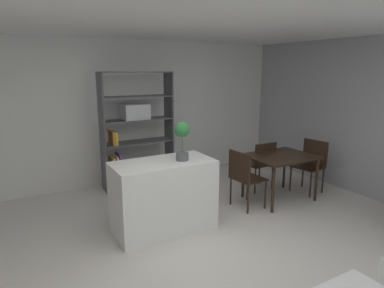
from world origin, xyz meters
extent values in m
plane|color=beige|center=(0.00, 0.00, 0.00)|extent=(9.17, 9.17, 0.00)
cube|color=white|center=(0.00, 0.00, 2.62)|extent=(6.67, 6.14, 0.06)
cube|color=silver|center=(0.00, 3.04, 1.29)|extent=(6.67, 0.06, 2.59)
cube|color=white|center=(-0.13, 0.89, 0.46)|extent=(1.29, 0.65, 0.93)
cylinder|color=#4C4C51|center=(0.11, 0.83, 0.98)|extent=(0.16, 0.16, 0.10)
cylinder|color=#476633|center=(0.11, 0.83, 1.14)|extent=(0.01, 0.01, 0.23)
sphere|color=#286F33|center=(0.11, 0.83, 1.33)|extent=(0.19, 0.19, 0.19)
cube|color=#4C4C51|center=(-0.44, 2.62, 1.02)|extent=(0.02, 0.37, 2.03)
cube|color=#4C4C51|center=(0.78, 2.62, 1.02)|extent=(0.02, 0.37, 2.03)
cube|color=#4C4C51|center=(0.17, 2.62, 2.02)|extent=(1.25, 0.37, 0.02)
cube|color=#4C4C51|center=(0.17, 2.62, 0.01)|extent=(1.25, 0.37, 0.02)
cube|color=#4C4C51|center=(0.17, 2.62, 0.42)|extent=(1.20, 0.37, 0.02)
cube|color=#4C4C51|center=(0.17, 2.62, 0.82)|extent=(1.20, 0.37, 0.02)
cube|color=#4C4C51|center=(0.17, 2.62, 1.22)|extent=(1.20, 0.37, 0.02)
cube|color=#4C4C51|center=(0.17, 2.62, 1.61)|extent=(1.20, 0.37, 0.02)
cube|color=red|center=(-0.34, 2.62, 0.14)|extent=(0.03, 0.31, 0.24)
cube|color=gold|center=(-0.29, 2.62, 0.14)|extent=(0.05, 0.31, 0.23)
cube|color=#38383D|center=(-0.23, 2.62, 0.12)|extent=(0.04, 0.31, 0.19)
cube|color=#38383D|center=(-0.17, 2.62, 0.13)|extent=(0.04, 0.31, 0.22)
cube|color=gold|center=(-0.31, 2.62, 0.52)|extent=(0.05, 0.31, 0.17)
cube|color=silver|center=(-0.25, 2.62, 0.52)|extent=(0.03, 0.31, 0.19)
cube|color=#8E4793|center=(-0.19, 2.62, 0.54)|extent=(0.03, 0.31, 0.22)
cube|color=orange|center=(-0.29, 2.62, 0.94)|extent=(0.04, 0.31, 0.23)
cube|color=gold|center=(-0.25, 2.62, 0.94)|extent=(0.04, 0.31, 0.21)
cube|color=#B7BABC|center=(0.15, 2.62, 1.36)|extent=(0.44, 0.32, 0.26)
cube|color=black|center=(1.93, 0.93, 0.72)|extent=(1.04, 0.82, 0.03)
cylinder|color=black|center=(1.47, 0.57, 0.35)|extent=(0.04, 0.04, 0.70)
cylinder|color=black|center=(2.39, 0.57, 0.35)|extent=(0.04, 0.04, 0.70)
cylinder|color=black|center=(1.47, 1.28, 0.35)|extent=(0.04, 0.04, 0.70)
cylinder|color=black|center=(2.39, 1.28, 0.35)|extent=(0.04, 0.04, 0.70)
cube|color=black|center=(2.57, 0.93, 0.45)|extent=(0.47, 0.51, 0.03)
cube|color=black|center=(2.76, 0.95, 0.68)|extent=(0.09, 0.45, 0.43)
cylinder|color=black|center=(2.37, 1.10, 0.22)|extent=(0.03, 0.03, 0.44)
cylinder|color=black|center=(2.42, 0.71, 0.22)|extent=(0.03, 0.03, 0.44)
cylinder|color=black|center=(2.72, 1.14, 0.22)|extent=(0.03, 0.03, 0.44)
cylinder|color=black|center=(2.77, 0.75, 0.22)|extent=(0.03, 0.03, 0.44)
cube|color=black|center=(1.29, 0.93, 0.45)|extent=(0.43, 0.48, 0.03)
cube|color=black|center=(1.11, 0.92, 0.68)|extent=(0.06, 0.46, 0.42)
cylinder|color=black|center=(1.48, 0.74, 0.22)|extent=(0.03, 0.03, 0.44)
cylinder|color=black|center=(1.46, 1.13, 0.22)|extent=(0.03, 0.03, 0.44)
cylinder|color=black|center=(1.13, 0.72, 0.22)|extent=(0.03, 0.03, 0.44)
cylinder|color=black|center=(1.11, 1.12, 0.22)|extent=(0.03, 0.03, 0.44)
cube|color=black|center=(1.93, 1.46, 0.46)|extent=(0.44, 0.41, 0.03)
cube|color=black|center=(1.93, 1.27, 0.67)|extent=(0.44, 0.03, 0.39)
cylinder|color=black|center=(2.12, 1.63, 0.23)|extent=(0.03, 0.03, 0.45)
cylinder|color=black|center=(1.74, 1.63, 0.23)|extent=(0.03, 0.03, 0.45)
cylinder|color=black|center=(2.12, 1.28, 0.23)|extent=(0.03, 0.03, 0.45)
cylinder|color=black|center=(1.74, 1.29, 0.23)|extent=(0.03, 0.03, 0.45)
camera|label=1|loc=(-1.79, -2.81, 2.07)|focal=30.91mm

